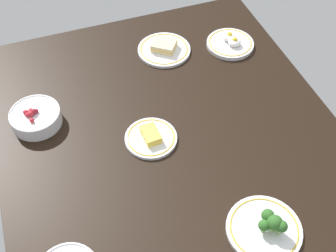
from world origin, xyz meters
The scene contains 6 objects.
dining_table centered at (0.00, 0.00, 2.00)cm, with size 129.35×113.56×4.00cm, color black.
plate_sandwich centered at (39.32, -12.37, 5.19)cm, with size 21.03×21.03×4.29cm.
plate_cheese centered at (-1.97, 6.71, 5.04)cm, with size 17.47×17.47×3.84cm.
plate_broccoli centered at (-44.42, -13.41, 5.74)cm, with size 21.60×21.60×7.65cm.
plate_eggs centered at (33.51, -38.64, 5.34)cm, with size 18.96×18.96×5.26cm.
bowl_berries centered at (18.14, 41.20, 6.87)cm, with size 17.20×17.20×6.99cm.
Camera 1 is at (-90.25, 32.18, 118.44)cm, focal length 47.11 mm.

